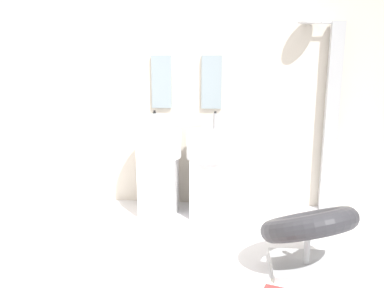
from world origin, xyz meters
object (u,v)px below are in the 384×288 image
shower_column (330,114)px  pedestal_sink_left (159,168)px  soap_bottle_grey (215,121)px  soap_bottle_clear (155,120)px  lounge_chair (308,230)px  soap_bottle_black (155,119)px  pedestal_sink_right (210,169)px

shower_column → pedestal_sink_left: bearing=-172.3°
soap_bottle_grey → soap_bottle_clear: 0.67m
shower_column → lounge_chair: size_ratio=1.91×
lounge_chair → soap_bottle_black: 2.07m
soap_bottle_black → soap_bottle_clear: 0.01m
pedestal_sink_left → pedestal_sink_right: size_ratio=1.00×
pedestal_sink_left → soap_bottle_grey: bearing=13.9°
soap_bottle_grey → pedestal_sink_left: bearing=-166.1°
pedestal_sink_right → soap_bottle_clear: (-0.62, 0.16, 0.50)m
pedestal_sink_right → shower_column: size_ratio=0.50×
pedestal_sink_right → pedestal_sink_left: bearing=180.0°
soap_bottle_grey → shower_column: bearing=4.6°
shower_column → soap_bottle_clear: bearing=-177.5°
lounge_chair → soap_bottle_black: bearing=138.2°
pedestal_sink_right → soap_bottle_grey: soap_bottle_grey is taller
soap_bottle_clear → pedestal_sink_right: bearing=-14.9°
lounge_chair → shower_column: bearing=72.3°
pedestal_sink_left → lounge_chair: (1.40, -1.13, -0.16)m
soap_bottle_clear → pedestal_sink_left: bearing=-69.7°
pedestal_sink_left → pedestal_sink_right: 0.55m
pedestal_sink_right → soap_bottle_black: soap_bottle_black is taller
shower_column → soap_bottle_clear: shower_column is taller
lounge_chair → pedestal_sink_left: bearing=141.1°
shower_column → soap_bottle_black: size_ratio=10.85×
pedestal_sink_left → shower_column: size_ratio=0.50×
soap_bottle_grey → soap_bottle_black: bearing=177.7°
pedestal_sink_left → pedestal_sink_right: bearing=0.0°
soap_bottle_black → soap_bottle_clear: bearing=-75.5°
pedestal_sink_left → shower_column: (1.84, 0.25, 0.57)m
lounge_chair → soap_bottle_grey: 1.64m
pedestal_sink_right → soap_bottle_grey: size_ratio=5.38×
pedestal_sink_right → shower_column: 1.43m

